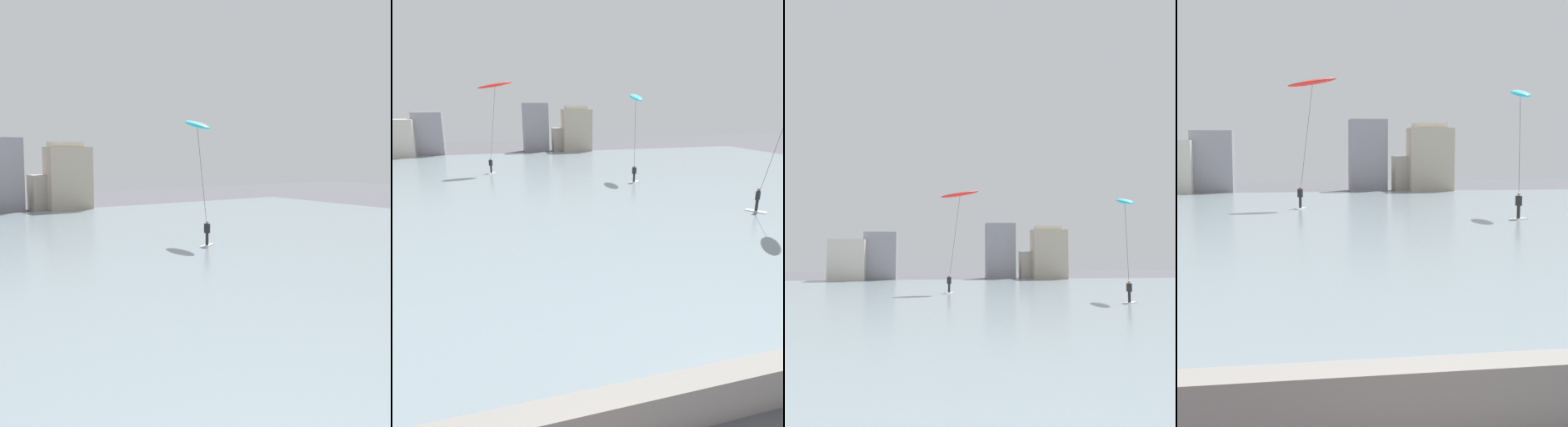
{
  "view_description": "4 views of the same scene",
  "coord_description": "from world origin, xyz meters",
  "views": [
    {
      "loc": [
        -7.79,
        1.54,
        6.08
      ],
      "look_at": [
        2.07,
        16.01,
        4.11
      ],
      "focal_mm": 45.98,
      "sensor_mm": 36.0,
      "label": 1
    },
    {
      "loc": [
        -1.55,
        -2.7,
        7.11
      ],
      "look_at": [
        2.56,
        11.64,
        2.79
      ],
      "focal_mm": 31.36,
      "sensor_mm": 36.0,
      "label": 2
    },
    {
      "loc": [
        -2.39,
        -2.16,
        4.12
      ],
      "look_at": [
        -0.8,
        11.85,
        5.22
      ],
      "focal_mm": 37.63,
      "sensor_mm": 36.0,
      "label": 3
    },
    {
      "loc": [
        -2.04,
        -4.94,
        4.26
      ],
      "look_at": [
        0.76,
        13.16,
        2.35
      ],
      "focal_mm": 50.68,
      "sensor_mm": 36.0,
      "label": 4
    }
  ],
  "objects": [
    {
      "name": "water_bay",
      "position": [
        0.0,
        30.19,
        0.05
      ],
      "size": [
        84.0,
        52.0,
        0.1
      ],
      "primitive_type": "cube",
      "color": "gray",
      "rests_on": "ground"
    },
    {
      "name": "kitesurfer_cyan",
      "position": [
        13.21,
        32.02,
        7.28
      ],
      "size": [
        2.48,
        4.85,
        8.34
      ],
      "color": "silver",
      "rests_on": "water_bay"
    }
  ]
}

